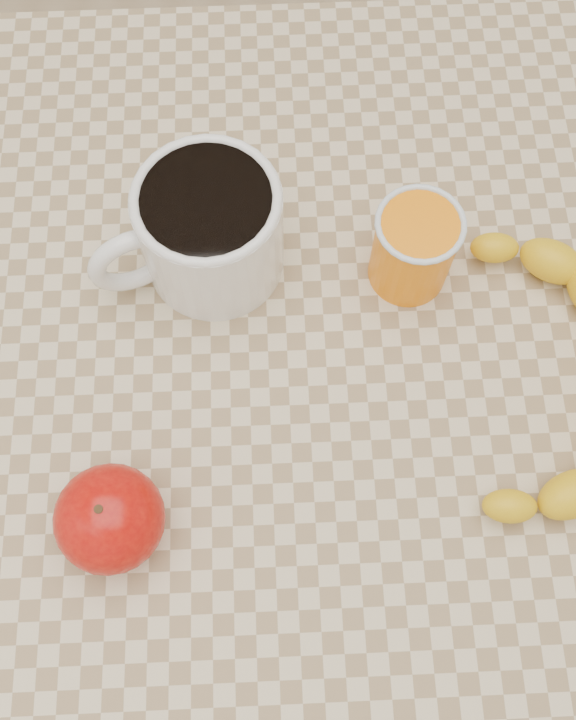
{
  "coord_description": "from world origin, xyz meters",
  "views": [
    {
      "loc": [
        -0.01,
        -0.24,
        1.38
      ],
      "look_at": [
        0.0,
        0.0,
        0.77
      ],
      "focal_mm": 40.0,
      "sensor_mm": 36.0,
      "label": 1
    }
  ],
  "objects_px": {
    "banana": "(560,377)",
    "apple": "(110,519)",
    "table": "(288,400)",
    "orange_juice_glass": "(414,248)",
    "coffee_mug": "(207,229)"
  },
  "relations": [
    {
      "from": "table",
      "to": "orange_juice_glass",
      "type": "xyz_separation_m",
      "value": [
        0.11,
        0.09,
        0.13
      ]
    },
    {
      "from": "table",
      "to": "apple",
      "type": "xyz_separation_m",
      "value": [
        -0.14,
        -0.13,
        0.12
      ]
    },
    {
      "from": "orange_juice_glass",
      "to": "apple",
      "type": "relative_size",
      "value": 0.91
    },
    {
      "from": "coffee_mug",
      "to": "apple",
      "type": "xyz_separation_m",
      "value": [
        -0.07,
        -0.23,
        -0.02
      ]
    },
    {
      "from": "coffee_mug",
      "to": "orange_juice_glass",
      "type": "relative_size",
      "value": 2.12
    },
    {
      "from": "orange_juice_glass",
      "to": "banana",
      "type": "relative_size",
      "value": 0.25
    },
    {
      "from": "orange_juice_glass",
      "to": "banana",
      "type": "height_order",
      "value": "orange_juice_glass"
    },
    {
      "from": "table",
      "to": "orange_juice_glass",
      "type": "height_order",
      "value": "orange_juice_glass"
    },
    {
      "from": "apple",
      "to": "orange_juice_glass",
      "type": "bearing_deg",
      "value": 41.0
    },
    {
      "from": "apple",
      "to": "banana",
      "type": "bearing_deg",
      "value": 15.86
    },
    {
      "from": "banana",
      "to": "apple",
      "type": "bearing_deg",
      "value": -149.36
    },
    {
      "from": "orange_juice_glass",
      "to": "apple",
      "type": "height_order",
      "value": "orange_juice_glass"
    },
    {
      "from": "apple",
      "to": "banana",
      "type": "relative_size",
      "value": 0.27
    },
    {
      "from": "apple",
      "to": "banana",
      "type": "xyz_separation_m",
      "value": [
        0.36,
        0.1,
        -0.01
      ]
    },
    {
      "from": "coffee_mug",
      "to": "banana",
      "type": "height_order",
      "value": "coffee_mug"
    }
  ]
}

